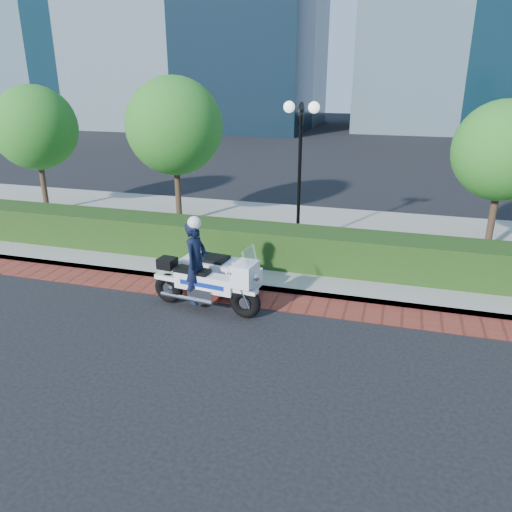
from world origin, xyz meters
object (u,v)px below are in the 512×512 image
(lamppost, at_px, (300,152))
(tree_c, at_px, (503,151))
(tree_a, at_px, (35,128))
(tree_b, at_px, (174,126))
(police_motorcycle, at_px, (209,273))

(lamppost, relative_size, tree_c, 0.98)
(tree_a, relative_size, tree_b, 0.94)
(lamppost, relative_size, police_motorcycle, 1.56)
(tree_a, xyz_separation_m, tree_c, (15.50, -0.00, -0.18))
(police_motorcycle, bearing_deg, tree_b, 128.05)
(tree_b, relative_size, tree_c, 1.14)
(tree_a, distance_m, tree_c, 15.50)
(tree_a, height_order, tree_c, tree_a)
(tree_b, distance_m, tree_c, 10.01)
(tree_b, bearing_deg, lamppost, -16.11)
(tree_a, bearing_deg, tree_c, -0.00)
(tree_b, height_order, tree_c, tree_b)
(tree_b, xyz_separation_m, tree_c, (10.00, -0.00, -0.39))
(tree_a, xyz_separation_m, tree_b, (5.50, 0.00, 0.21))
(tree_b, distance_m, police_motorcycle, 6.93)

